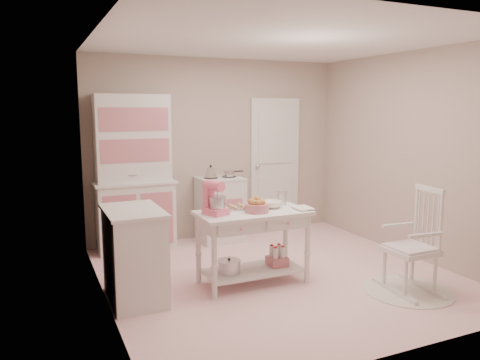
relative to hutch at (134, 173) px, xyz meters
name	(u,v)px	position (x,y,z in m)	size (l,w,h in m)	color
room_shell	(280,131)	(1.27, -1.66, 0.61)	(3.84, 3.84, 2.62)	pink
door	(275,165)	(2.22, 0.21, -0.02)	(0.82, 0.05, 2.04)	silver
hutch	(134,173)	(0.00, 0.00, 0.00)	(1.06, 0.50, 2.08)	silver
stove	(220,209)	(1.20, -0.05, -0.58)	(0.62, 0.57, 0.92)	silver
base_cabinet	(134,255)	(-0.36, -1.68, -0.58)	(0.54, 0.84, 0.92)	silver
lace_rug	(408,291)	(2.28, -2.64, -1.03)	(0.92, 0.92, 0.01)	white
rocking_chair	(411,240)	(2.28, -2.64, -0.49)	(0.48, 0.72, 1.10)	silver
work_table	(253,247)	(0.90, -1.76, -0.64)	(1.20, 0.60, 0.80)	silver
stand_mixer	(216,198)	(0.48, -1.74, -0.07)	(0.20, 0.28, 0.34)	pink
cookie_tray	(234,208)	(0.75, -1.58, -0.23)	(0.34, 0.24, 0.02)	silver
bread_basket	(257,208)	(0.92, -1.81, -0.19)	(0.25, 0.25, 0.09)	#C4717A
mixing_bowl	(271,204)	(1.16, -1.68, -0.20)	(0.24, 0.24, 0.08)	white
metal_pitcher	(282,198)	(1.34, -1.60, -0.16)	(0.10, 0.10, 0.17)	silver
recipe_book	(295,209)	(1.35, -1.88, -0.23)	(0.18, 0.24, 0.02)	white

